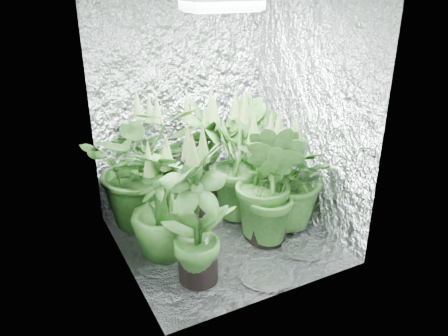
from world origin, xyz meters
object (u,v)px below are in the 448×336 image
at_px(plant_a, 143,164).
at_px(plant_g, 269,184).
at_px(plant_f, 197,214).
at_px(circulation_fan, 271,197).
at_px(grow_lamp, 222,4).
at_px(plant_d, 163,207).
at_px(plant_e, 287,176).
at_px(plant_c, 237,161).
at_px(plant_b, 207,159).

height_order(plant_a, plant_g, plant_a).
relative_size(plant_f, circulation_fan, 3.50).
bearing_deg(plant_g, grow_lamp, 150.79).
relative_size(plant_d, plant_e, 0.95).
xyz_separation_m(plant_a, plant_d, (-0.04, -0.56, -0.13)).
height_order(grow_lamp, plant_c, grow_lamp).
relative_size(plant_d, plant_f, 0.84).
relative_size(grow_lamp, plant_b, 0.44).
relative_size(plant_a, plant_e, 1.16).
distance_m(plant_b, plant_c, 0.28).
bearing_deg(plant_g, circulation_fan, 53.14).
bearing_deg(plant_f, plant_d, 107.25).
bearing_deg(plant_d, circulation_fan, 12.24).
bearing_deg(grow_lamp, plant_b, 78.51).
xyz_separation_m(plant_c, plant_g, (0.02, -0.48, -0.03)).
distance_m(plant_c, plant_d, 0.88).
bearing_deg(circulation_fan, plant_f, -149.22).
bearing_deg(plant_d, plant_e, -2.80).
bearing_deg(plant_c, plant_b, 136.13).
distance_m(plant_f, circulation_fan, 1.25).
distance_m(grow_lamp, circulation_fan, 1.81).
xyz_separation_m(plant_a, plant_e, (1.03, -0.61, -0.08)).
height_order(plant_a, plant_c, plant_a).
height_order(grow_lamp, plant_e, grow_lamp).
distance_m(plant_c, circulation_fan, 0.51).
relative_size(grow_lamp, plant_g, 0.45).
bearing_deg(circulation_fan, grow_lamp, -161.09).
bearing_deg(plant_g, plant_c, 92.32).
bearing_deg(circulation_fan, plant_b, 151.46).
distance_m(plant_b, circulation_fan, 0.70).
distance_m(plant_b, plant_f, 1.02).
bearing_deg(circulation_fan, plant_a, 163.40).
bearing_deg(plant_a, plant_g, -42.01).
relative_size(plant_c, plant_g, 1.04).
relative_size(plant_b, plant_c, 0.99).
height_order(plant_e, plant_g, plant_g).
bearing_deg(plant_g, plant_a, 137.99).
xyz_separation_m(grow_lamp, plant_f, (-0.40, -0.40, -1.29)).
distance_m(grow_lamp, plant_e, 1.46).
distance_m(grow_lamp, plant_b, 1.40).
height_order(plant_e, plant_f, plant_f).
xyz_separation_m(grow_lamp, plant_e, (0.56, -0.08, -1.34)).
relative_size(plant_e, circulation_fan, 3.11).
bearing_deg(plant_d, plant_g, -10.27).
bearing_deg(plant_d, plant_a, 85.76).
distance_m(plant_a, circulation_fan, 1.21).
height_order(plant_c, plant_g, plant_c).
distance_m(plant_c, plant_g, 0.48).
distance_m(plant_d, plant_e, 1.07).
xyz_separation_m(plant_b, plant_f, (-0.50, -0.89, 0.01)).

